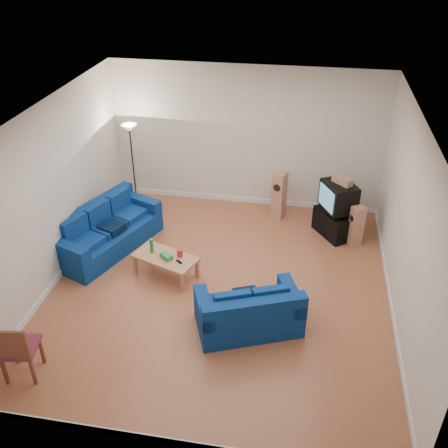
% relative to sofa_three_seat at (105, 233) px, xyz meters
% --- Properties ---
extents(room, '(6.01, 6.51, 3.21)m').
position_rel_sofa_three_seat_xyz_m(room, '(2.51, -0.87, 1.21)').
color(room, brown).
rests_on(room, ground).
extents(sofa_three_seat, '(1.78, 2.52, 0.89)m').
position_rel_sofa_three_seat_xyz_m(sofa_three_seat, '(0.00, 0.00, 0.00)').
color(sofa_three_seat, '#001D53').
rests_on(sofa_three_seat, ground).
extents(sofa_loveseat, '(1.86, 1.46, 0.82)m').
position_rel_sofa_three_seat_xyz_m(sofa_loveseat, '(3.16, -1.85, -0.02)').
color(sofa_loveseat, '#001D53').
rests_on(sofa_loveseat, ground).
extents(coffee_table, '(1.30, 0.96, 0.43)m').
position_rel_sofa_three_seat_xyz_m(coffee_table, '(1.45, -0.70, 0.04)').
color(coffee_table, tan).
rests_on(coffee_table, ground).
extents(bottle, '(0.09, 0.09, 0.28)m').
position_rel_sofa_three_seat_xyz_m(bottle, '(1.17, -0.60, 0.24)').
color(bottle, '#197233').
rests_on(bottle, coffee_table).
extents(tissue_box, '(0.27, 0.25, 0.10)m').
position_rel_sofa_three_seat_xyz_m(tissue_box, '(1.49, -0.75, 0.14)').
color(tissue_box, green).
rests_on(tissue_box, coffee_table).
extents(red_canister, '(0.14, 0.14, 0.15)m').
position_rel_sofa_three_seat_xyz_m(red_canister, '(1.72, -0.65, 0.17)').
color(red_canister, red).
rests_on(red_canister, coffee_table).
extents(remote, '(0.14, 0.12, 0.02)m').
position_rel_sofa_three_seat_xyz_m(remote, '(1.75, -0.83, 0.10)').
color(remote, black).
rests_on(remote, coffee_table).
extents(tv_stand, '(0.90, 0.99, 0.53)m').
position_rel_sofa_three_seat_xyz_m(tv_stand, '(4.53, 1.29, -0.07)').
color(tv_stand, black).
rests_on(tv_stand, ground).
extents(av_receiver, '(0.53, 0.53, 0.10)m').
position_rel_sofa_three_seat_xyz_m(av_receiver, '(4.53, 1.24, 0.25)').
color(av_receiver, black).
rests_on(av_receiver, tv_stand).
extents(television, '(0.81, 0.89, 0.56)m').
position_rel_sofa_three_seat_xyz_m(television, '(4.56, 1.29, 0.58)').
color(television, black).
rests_on(television, av_receiver).
extents(centre_speaker, '(0.42, 0.42, 0.15)m').
position_rel_sofa_three_seat_xyz_m(centre_speaker, '(4.59, 1.31, 0.94)').
color(centre_speaker, tan).
rests_on(centre_speaker, television).
extents(speaker_left, '(0.34, 0.38, 1.08)m').
position_rel_sofa_three_seat_xyz_m(speaker_left, '(3.33, 1.83, 0.21)').
color(speaker_left, tan).
rests_on(speaker_left, ground).
extents(speaker_right, '(0.32, 0.30, 0.87)m').
position_rel_sofa_three_seat_xyz_m(speaker_right, '(4.96, 0.98, 0.10)').
color(speaker_right, tan).
rests_on(speaker_right, ground).
extents(floor_lamp, '(0.34, 0.34, 1.98)m').
position_rel_sofa_three_seat_xyz_m(floor_lamp, '(0.06, 1.76, 1.30)').
color(floor_lamp, black).
rests_on(floor_lamp, ground).
extents(dining_chair, '(0.57, 0.57, 1.03)m').
position_rel_sofa_three_seat_xyz_m(dining_chair, '(0.07, -3.42, 0.24)').
color(dining_chair, brown).
rests_on(dining_chair, ground).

